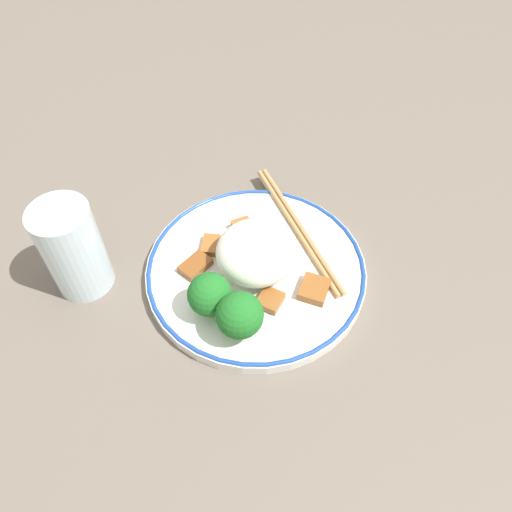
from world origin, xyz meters
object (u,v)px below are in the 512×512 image
at_px(broccoli_back_left, 210,295).
at_px(plate, 256,270).
at_px(drinking_glass, 73,249).
at_px(chopsticks, 298,227).
at_px(broccoli_back_center, 240,315).

bearing_deg(broccoli_back_left, plate, 169.48).
height_order(plate, drinking_glass, drinking_glass).
bearing_deg(broccoli_back_left, drinking_glass, -79.96).
distance_m(plate, chopsticks, 0.08).
bearing_deg(broccoli_back_center, chopsticks, -176.24).
xyz_separation_m(plate, broccoli_back_center, (0.08, 0.03, 0.04)).
bearing_deg(plate, broccoli_back_left, -10.52).
height_order(broccoli_back_left, broccoli_back_center, broccoli_back_center).
bearing_deg(drinking_glass, broccoli_back_center, 95.28).
bearing_deg(drinking_glass, plate, 121.13).
relative_size(broccoli_back_left, drinking_glass, 0.47).
relative_size(plate, broccoli_back_left, 4.70).
height_order(broccoli_back_center, drinking_glass, drinking_glass).
height_order(broccoli_back_left, chopsticks, broccoli_back_left).
bearing_deg(plate, chopsticks, 167.52).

